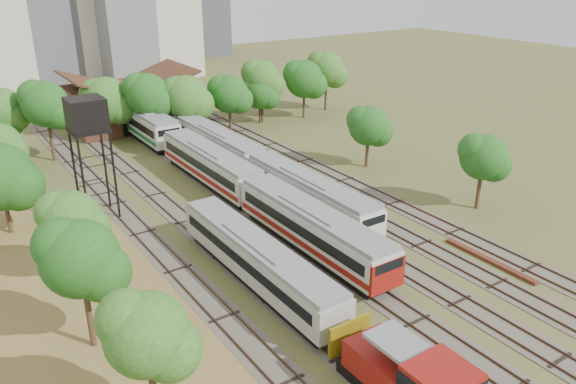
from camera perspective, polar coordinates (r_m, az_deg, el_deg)
ground at (r=37.33m, az=18.80°, el=-13.75°), size 240.00×240.00×0.00m
dry_grass_patch at (r=33.66m, az=-13.91°, el=-17.60°), size 14.00×60.00×0.04m
tracks at (r=53.18m, az=-3.08°, el=-1.08°), size 24.60×80.00×0.19m
railcar_red_set at (r=50.42m, az=-3.39°, el=-0.10°), size 2.99×34.58×3.69m
railcar_green_set at (r=64.38m, az=-7.06°, el=4.78°), size 2.84×52.08×3.51m
railcar_rear at (r=73.94m, az=-14.37°, el=6.78°), size 3.19×16.08×3.95m
shunter_locomotive at (r=30.10m, az=12.59°, el=-18.42°), size 2.97×8.10×3.89m
old_grey_coach at (r=39.68m, az=-3.12°, el=-6.95°), size 2.72×18.00×3.35m
water_tower at (r=50.38m, az=-19.77°, el=7.11°), size 3.10×3.10×10.74m
rail_pile_far at (r=45.74m, az=19.77°, el=-6.54°), size 0.51×8.09×0.26m
maintenance_shed at (r=80.92m, az=-15.65°, el=8.59°), size 16.45×11.55×7.58m
tree_band_left at (r=41.42m, az=-23.40°, el=-2.70°), size 7.90×64.13×8.15m
tree_band_far at (r=74.37m, az=-9.91°, el=10.08°), size 48.94×11.09×9.09m
tree_band_right at (r=65.06m, az=5.56°, el=7.60°), size 5.77×40.60×7.10m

